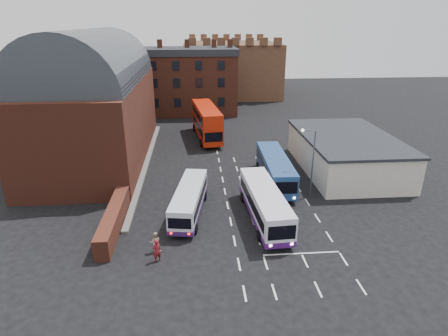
{
  "coord_description": "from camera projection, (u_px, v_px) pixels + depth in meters",
  "views": [
    {
      "loc": [
        -2.96,
        -27.06,
        16.88
      ],
      "look_at": [
        0.0,
        10.0,
        2.2
      ],
      "focal_mm": 30.0,
      "sensor_mm": 36.0,
      "label": 1
    }
  ],
  "objects": [
    {
      "name": "castle_keep",
      "position": [
        230.0,
        69.0,
        90.94
      ],
      "size": [
        22.0,
        22.0,
        12.0
      ],
      "primitive_type": "cube",
      "color": "brown",
      "rests_on": "ground"
    },
    {
      "name": "pedestrian_beige",
      "position": [
        155.0,
        242.0,
        29.02
      ],
      "size": [
        0.87,
        0.69,
        1.73
      ],
      "primitive_type": "imported",
      "rotation": [
        0.0,
        0.0,
        3.19
      ],
      "color": "tan",
      "rests_on": "ground"
    },
    {
      "name": "forecourt_wall",
      "position": [
        114.0,
        219.0,
        32.27
      ],
      "size": [
        1.2,
        10.0,
        1.8
      ],
      "primitive_type": "cube",
      "color": "#602B1E",
      "rests_on": "ground"
    },
    {
      "name": "bus_white_inbound",
      "position": [
        265.0,
        202.0,
        33.43
      ],
      "size": [
        3.26,
        11.04,
        2.97
      ],
      "rotation": [
        0.0,
        0.0,
        3.2
      ],
      "color": "white",
      "rests_on": "ground"
    },
    {
      "name": "cream_building",
      "position": [
        346.0,
        152.0,
        44.81
      ],
      "size": [
        10.4,
        16.4,
        4.25
      ],
      "color": "beige",
      "rests_on": "ground"
    },
    {
      "name": "brick_terrace",
      "position": [
        178.0,
        84.0,
        71.69
      ],
      "size": [
        22.0,
        10.0,
        11.0
      ],
      "primitive_type": "cube",
      "color": "brown",
      "rests_on": "ground"
    },
    {
      "name": "railway_station",
      "position": [
        94.0,
        100.0,
        47.02
      ],
      "size": [
        12.0,
        28.0,
        16.0
      ],
      "color": "#602B1E",
      "rests_on": "ground"
    },
    {
      "name": "ground",
      "position": [
        233.0,
        236.0,
        31.51
      ],
      "size": [
        180.0,
        180.0,
        0.0
      ],
      "primitive_type": "plane",
      "color": "black"
    },
    {
      "name": "street_lamp",
      "position": [
        311.0,
        157.0,
        36.96
      ],
      "size": [
        1.41,
        0.57,
        7.15
      ],
      "rotation": [
        0.0,
        0.0,
        -0.28
      ],
      "color": "#50555B",
      "rests_on": "ground"
    },
    {
      "name": "bus_blue",
      "position": [
        275.0,
        168.0,
        41.11
      ],
      "size": [
        3.03,
        11.31,
        3.07
      ],
      "rotation": [
        0.0,
        0.0,
        3.12
      ],
      "color": "navy",
      "rests_on": "ground"
    },
    {
      "name": "pedestrian_red",
      "position": [
        157.0,
        251.0,
        27.84
      ],
      "size": [
        0.8,
        0.71,
        1.84
      ],
      "primitive_type": "imported",
      "rotation": [
        0.0,
        0.0,
        3.64
      ],
      "color": "maroon",
      "rests_on": "ground"
    },
    {
      "name": "bus_white_outbound",
      "position": [
        189.0,
        199.0,
        34.58
      ],
      "size": [
        3.64,
        9.76,
        2.6
      ],
      "rotation": [
        0.0,
        0.0,
        -0.16
      ],
      "color": "silver",
      "rests_on": "ground"
    },
    {
      "name": "bus_red_double",
      "position": [
        207.0,
        122.0,
        56.55
      ],
      "size": [
        4.27,
        12.61,
        4.95
      ],
      "rotation": [
        0.0,
        0.0,
        3.26
      ],
      "color": "red",
      "rests_on": "ground"
    }
  ]
}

